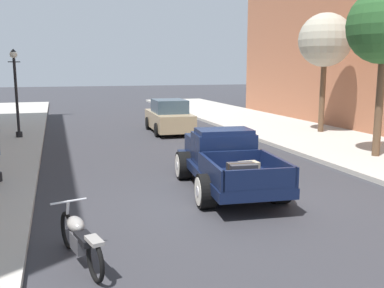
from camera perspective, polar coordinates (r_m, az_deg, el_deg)
The scene contains 6 objects.
ground_plane at distance 10.58m, azimuth 4.85°, elevation -7.41°, with size 140.00×140.00×0.00m, color #333338.
hotrod_truck_navy at distance 11.49m, azimuth 4.30°, elevation -2.12°, with size 2.50×5.05×1.58m.
motorcycle_parked at distance 7.37m, azimuth -14.68°, elevation -11.99°, with size 0.76×2.07×0.93m.
car_background_tan at distance 21.43m, azimuth -3.08°, elevation 3.58°, with size 2.01×4.37×1.65m.
street_lamp_far at distance 20.37m, azimuth -22.36°, elevation 7.08°, with size 0.50×0.32×3.85m.
street_tree_second at distance 21.47m, azimuth 17.28°, elevation 12.96°, with size 2.48×2.48×5.56m.
Camera 1 is at (-3.89, -9.32, 3.16)m, focal length 40.15 mm.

